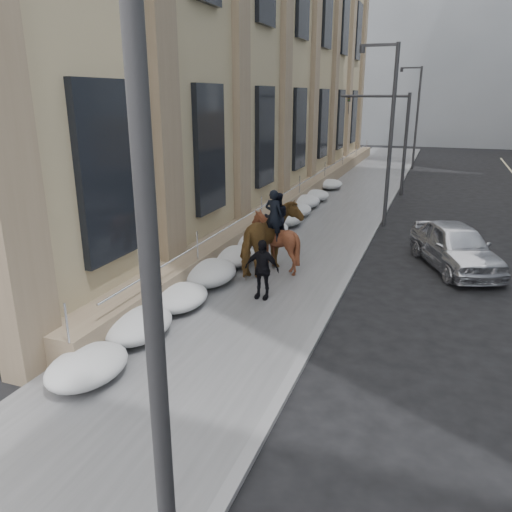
# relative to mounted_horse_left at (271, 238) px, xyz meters

# --- Properties ---
(ground) EXTENTS (140.00, 140.00, 0.00)m
(ground) POSITION_rel_mounted_horse_left_xyz_m (-0.06, -5.71, -1.31)
(ground) COLOR black
(ground) RESTS_ON ground
(sidewalk) EXTENTS (5.00, 80.00, 0.12)m
(sidewalk) POSITION_rel_mounted_horse_left_xyz_m (-0.06, 4.29, -1.25)
(sidewalk) COLOR #545457
(sidewalk) RESTS_ON ground
(curb) EXTENTS (0.24, 80.00, 0.12)m
(curb) POSITION_rel_mounted_horse_left_xyz_m (2.56, 4.29, -1.25)
(curb) COLOR slate
(curb) RESTS_ON ground
(limestone_building) EXTENTS (6.10, 44.00, 18.00)m
(limestone_building) POSITION_rel_mounted_horse_left_xyz_m (-5.32, 14.25, 7.59)
(limestone_building) COLOR tan
(limestone_building) RESTS_ON ground
(bg_building_mid) EXTENTS (30.00, 12.00, 28.00)m
(bg_building_mid) POSITION_rel_mounted_horse_left_xyz_m (3.94, 54.29, 12.69)
(bg_building_mid) COLOR slate
(bg_building_mid) RESTS_ON ground
(bg_building_far) EXTENTS (24.00, 12.00, 20.00)m
(bg_building_far) POSITION_rel_mounted_horse_left_xyz_m (-6.06, 66.29, 8.69)
(bg_building_far) COLOR gray
(bg_building_far) RESTS_ON ground
(streetlight_near) EXTENTS (1.71, 0.24, 8.00)m
(streetlight_near) POSITION_rel_mounted_horse_left_xyz_m (2.68, -11.71, 3.27)
(streetlight_near) COLOR #2D2D30
(streetlight_near) RESTS_ON ground
(streetlight_mid) EXTENTS (1.71, 0.24, 8.00)m
(streetlight_mid) POSITION_rel_mounted_horse_left_xyz_m (2.68, 8.29, 3.27)
(streetlight_mid) COLOR #2D2D30
(streetlight_mid) RESTS_ON ground
(streetlight_far) EXTENTS (1.71, 0.24, 8.00)m
(streetlight_far) POSITION_rel_mounted_horse_left_xyz_m (2.68, 28.29, 3.27)
(streetlight_far) COLOR #2D2D30
(streetlight_far) RESTS_ON ground
(traffic_signal) EXTENTS (4.10, 0.22, 6.00)m
(traffic_signal) POSITION_rel_mounted_horse_left_xyz_m (2.02, 16.29, 2.69)
(traffic_signal) COLOR #2D2D30
(traffic_signal) RESTS_ON ground
(snow_bank) EXTENTS (1.70, 18.10, 0.76)m
(snow_bank) POSITION_rel_mounted_horse_left_xyz_m (-1.48, 2.40, -0.84)
(snow_bank) COLOR silver
(snow_bank) RESTS_ON sidewalk
(mounted_horse_left) EXTENTS (1.69, 2.90, 2.81)m
(mounted_horse_left) POSITION_rel_mounted_horse_left_xyz_m (0.00, 0.00, 0.00)
(mounted_horse_left) COLOR #503618
(mounted_horse_left) RESTS_ON sidewalk
(mounted_horse_right) EXTENTS (2.11, 2.22, 2.64)m
(mounted_horse_right) POSITION_rel_mounted_horse_left_xyz_m (0.02, 0.46, -0.10)
(mounted_horse_right) COLOR #4B2515
(mounted_horse_right) RESTS_ON sidewalk
(pedestrian) EXTENTS (1.05, 0.45, 1.79)m
(pedestrian) POSITION_rel_mounted_horse_left_xyz_m (0.49, -2.23, -0.30)
(pedestrian) COLOR black
(pedestrian) RESTS_ON sidewalk
(car_silver) EXTENTS (3.64, 5.15, 1.63)m
(car_silver) POSITION_rel_mounted_horse_left_xyz_m (5.86, 2.95, -0.50)
(car_silver) COLOR silver
(car_silver) RESTS_ON ground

